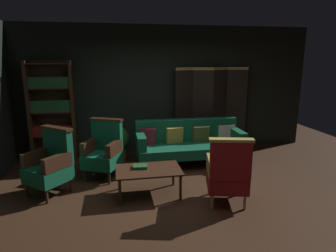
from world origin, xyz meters
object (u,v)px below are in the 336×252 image
velvet_couch (189,142)px  armchair_wing_right (104,150)px  armchair_gilt_accent (228,173)px  book_green_cloth (140,167)px  folding_screen (211,108)px  coffee_table (149,172)px  potted_plant (119,142)px  bookshelf (52,109)px  armchair_wing_left (51,163)px

velvet_couch → armchair_wing_right: (-1.67, -0.39, 0.03)m
armchair_gilt_accent → book_green_cloth: size_ratio=4.69×
velvet_couch → armchair_wing_right: bearing=-166.8°
folding_screen → armchair_gilt_accent: size_ratio=1.83×
coffee_table → potted_plant: bearing=104.4°
velvet_couch → potted_plant: (-1.39, 0.36, -0.04)m
velvet_couch → potted_plant: 1.43m
folding_screen → bookshelf: bearing=-178.8°
potted_plant → bookshelf: bearing=163.8°
armchair_wing_left → potted_plant: bearing=49.5°
bookshelf → potted_plant: 1.52m
folding_screen → armchair_wing_right: (-2.39, -1.20, -0.50)m
coffee_table → armchair_wing_left: armchair_wing_left is taller
coffee_table → book_green_cloth: (-0.12, 0.08, 0.07)m
velvet_couch → armchair_wing_right: armchair_wing_right is taller
coffee_table → book_green_cloth: bearing=147.6°
armchair_wing_left → bookshelf: bearing=98.1°
bookshelf → armchair_wing_left: bearing=-81.9°
folding_screen → velvet_couch: bearing=-131.7°
velvet_couch → armchair_gilt_accent: (0.12, -1.78, 0.03)m
coffee_table → potted_plant: (-0.42, 1.62, 0.05)m
book_green_cloth → bookshelf: bearing=129.9°
coffee_table → armchair_wing_right: size_ratio=0.96×
armchair_wing_left → potted_plant: (1.08, 1.26, -0.07)m
armchair_gilt_accent → book_green_cloth: bearing=153.7°
folding_screen → bookshelf: (-3.42, -0.07, 0.10)m
folding_screen → potted_plant: folding_screen is taller
book_green_cloth → coffee_table: bearing=-32.4°
potted_plant → velvet_couch: bearing=-14.4°
velvet_couch → armchair_wing_left: size_ratio=2.04×
folding_screen → potted_plant: (-2.11, -0.46, -0.57)m
velvet_couch → armchair_gilt_accent: size_ratio=2.04×
folding_screen → armchair_wing_right: folding_screen is taller
armchair_gilt_accent → book_green_cloth: (-1.21, 0.60, -0.05)m
armchair_wing_left → armchair_wing_right: size_ratio=1.00×
bookshelf → coffee_table: size_ratio=2.05×
folding_screen → coffee_table: 2.75m
bookshelf → potted_plant: (1.31, -0.38, -0.67)m
coffee_table → velvet_couch: bearing=52.4°
folding_screen → coffee_table: bearing=-129.3°
bookshelf → armchair_gilt_accent: size_ratio=1.97×
bookshelf → velvet_couch: (2.70, -0.74, -0.63)m
bookshelf → coffee_table: bookshelf is taller
velvet_couch → book_green_cloth: (-1.09, -1.18, -0.01)m
folding_screen → bookshelf: size_ratio=0.93×
bookshelf → potted_plant: bookshelf is taller
coffee_table → folding_screen: bearing=50.7°
bookshelf → folding_screen: bearing=1.2°
armchair_wing_right → armchair_gilt_accent: bearing=-37.9°
velvet_couch → potted_plant: bearing=165.6°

